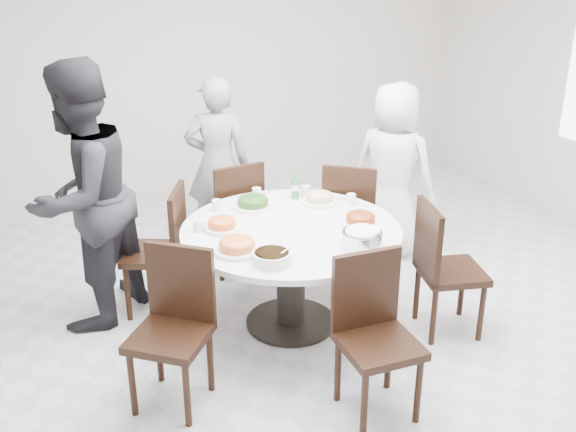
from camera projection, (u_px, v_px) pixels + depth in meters
name	position (u px, v px, depth m)	size (l,w,h in m)	color
floor	(338.00, 333.00, 4.73)	(6.00, 6.00, 0.01)	silver
wall_back	(199.00, 63.00, 6.71)	(6.00, 0.01, 2.80)	beige
dining_table	(291.00, 277.00, 4.70)	(1.50, 1.50, 0.75)	white
chair_ne	(351.00, 216.00, 5.47)	(0.42, 0.42, 0.95)	black
chair_n	(230.00, 215.00, 5.48)	(0.42, 0.42, 0.95)	black
chair_nw	(154.00, 251.00, 4.86)	(0.42, 0.42, 0.95)	black
chair_sw	(169.00, 334.00, 3.85)	(0.42, 0.42, 0.95)	black
chair_s	(379.00, 341.00, 3.78)	(0.42, 0.42, 0.95)	black
chair_se	(452.00, 269.00, 4.60)	(0.42, 0.42, 0.95)	black
diner_right	(393.00, 170.00, 5.69)	(0.73, 0.48, 1.49)	white
diner_middle	(217.00, 164.00, 5.79)	(0.55, 0.36, 1.52)	black
diner_left	(82.00, 198.00, 4.57)	(0.91, 0.71, 1.87)	black
dish_greens	(253.00, 203.00, 4.88)	(0.29, 0.29, 0.07)	white
dish_pale	(319.00, 199.00, 4.96)	(0.26, 0.26, 0.07)	white
dish_orange	(222.00, 225.00, 4.52)	(0.24, 0.24, 0.06)	white
dish_redbrown	(360.00, 221.00, 4.60)	(0.26, 0.26, 0.06)	white
dish_tofu	(237.00, 246.00, 4.20)	(0.29, 0.29, 0.08)	white
rice_bowl	(362.00, 240.00, 4.25)	(0.26, 0.26, 0.11)	silver
soup_bowl	(272.00, 258.00, 4.06)	(0.24, 0.24, 0.07)	white
beverage_bottle	(296.00, 185.00, 5.03)	(0.06, 0.06, 0.21)	#2E7441
tea_cups	(259.00, 191.00, 5.10)	(0.07, 0.07, 0.08)	white
chopsticks	(251.00, 194.00, 5.13)	(0.24, 0.04, 0.01)	tan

